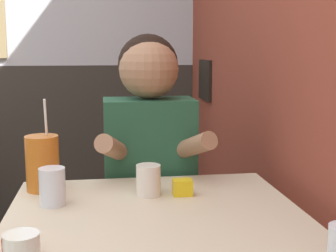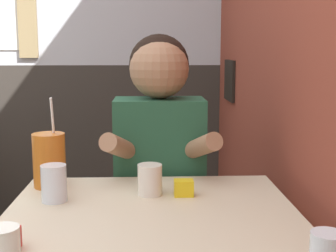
{
  "view_description": "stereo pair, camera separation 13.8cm",
  "coord_description": "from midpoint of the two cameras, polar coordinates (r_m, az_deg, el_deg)",
  "views": [
    {
      "loc": [
        0.61,
        -0.89,
        1.21
      ],
      "look_at": [
        0.81,
        0.46,
        0.98
      ],
      "focal_mm": 50.0,
      "sensor_mm": 36.0,
      "label": 1
    },
    {
      "loc": [
        0.75,
        -0.9,
        1.21
      ],
      "look_at": [
        0.81,
        0.46,
        0.98
      ],
      "focal_mm": 50.0,
      "sensor_mm": 36.0,
      "label": 2
    }
  ],
  "objects": [
    {
      "name": "main_table",
      "position": [
        1.3,
        1.19,
        -14.54
      ],
      "size": [
        0.83,
        0.84,
        0.76
      ],
      "color": "beige",
      "rests_on": "ground_plane"
    },
    {
      "name": "glass_center",
      "position": [
        1.01,
        -15.84,
        -14.58
      ],
      "size": [
        0.07,
        0.07,
        0.1
      ],
      "color": "silver",
      "rests_on": "main_table"
    },
    {
      "name": "condiment_ketchup",
      "position": [
        1.13,
        -15.8,
        -13.2
      ],
      "size": [
        0.06,
        0.04,
        0.05
      ],
      "color": "#B7140F",
      "rests_on": "main_table"
    },
    {
      "name": "condiment_mustard",
      "position": [
        1.46,
        4.65,
        -7.56
      ],
      "size": [
        0.06,
        0.04,
        0.05
      ],
      "color": "yellow",
      "rests_on": "main_table"
    },
    {
      "name": "glass_near_pitcher",
      "position": [
        1.42,
        -11.05,
        -6.9
      ],
      "size": [
        0.08,
        0.08,
        0.11
      ],
      "color": "silver",
      "rests_on": "main_table"
    },
    {
      "name": "back_wall",
      "position": [
        3.26,
        -15.07,
        11.7
      ],
      "size": [
        5.48,
        0.09,
        2.7
      ],
      "color": "silver",
      "rests_on": "ground_plane"
    },
    {
      "name": "brick_wall_right",
      "position": [
        2.12,
        14.03,
        12.97
      ],
      "size": [
        0.08,
        4.26,
        2.7
      ],
      "color": "brown",
      "rests_on": "ground_plane"
    },
    {
      "name": "glass_far_side",
      "position": [
        1.46,
        0.49,
        -6.6
      ],
      "size": [
        0.08,
        0.08,
        0.1
      ],
      "color": "silver",
      "rests_on": "main_table"
    },
    {
      "name": "person_seated",
      "position": [
        1.82,
        1.15,
        -7.31
      ],
      "size": [
        0.42,
        0.42,
        1.26
      ],
      "color": "#235138",
      "rests_on": "ground_plane"
    },
    {
      "name": "cocktail_pitcher",
      "position": [
        1.57,
        -11.86,
        -4.11
      ],
      "size": [
        0.11,
        0.11,
        0.3
      ],
      "color": "#C6661E",
      "rests_on": "main_table"
    }
  ]
}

